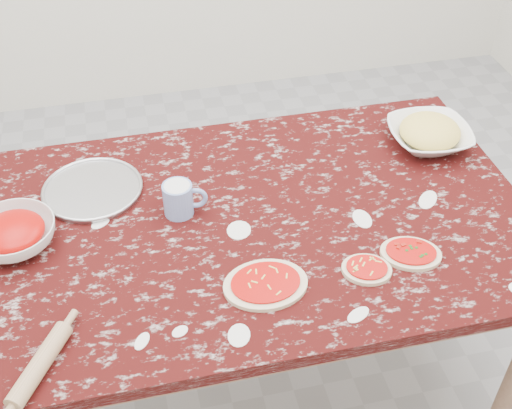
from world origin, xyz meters
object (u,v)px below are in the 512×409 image
Objects in this scene: worktable at (256,238)px; cheese_bowl at (429,136)px; rolling_pin at (40,365)px; sauce_bowl at (14,235)px; pizza_tray at (93,190)px; flour_mug at (179,199)px.

cheese_bowl is (0.64, 0.23, 0.12)m from worktable.
cheese_bowl reaches higher than rolling_pin.
worktable is at bearing -3.25° from sauce_bowl.
cheese_bowl is at bearing 8.30° from sauce_bowl.
pizza_tray is 0.29m from flour_mug.
cheese_bowl is (1.31, 0.19, -0.00)m from sauce_bowl.
cheese_bowl is 1.38m from rolling_pin.
pizza_tray is 1.33× the size of rolling_pin.
pizza_tray is 0.29m from sauce_bowl.
flour_mug reaches higher than pizza_tray.
pizza_tray is 1.27× the size of sauce_bowl.
rolling_pin is (-0.14, -0.63, 0.02)m from pizza_tray.
pizza_tray is 0.64m from rolling_pin.
sauce_bowl is (-0.67, 0.04, 0.12)m from worktable.
sauce_bowl is 0.45m from rolling_pin.
worktable is at bearing -160.23° from cheese_bowl.
pizza_tray is 2.29× the size of flour_mug.
pizza_tray is at bearing 41.28° from sauce_bowl.
sauce_bowl reaches higher than cheese_bowl.
worktable is 6.05× the size of cheese_bowl.
rolling_pin reaches higher than pizza_tray.
flour_mug is (0.46, 0.03, 0.02)m from sauce_bowl.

